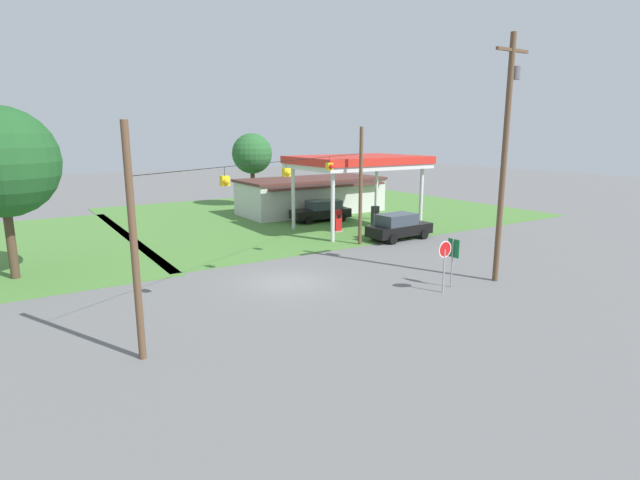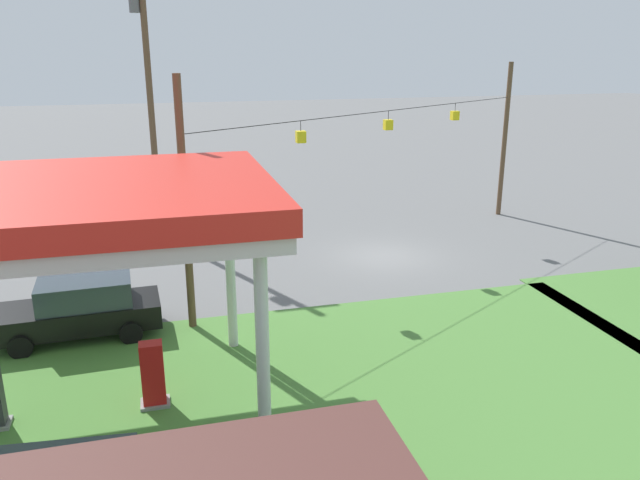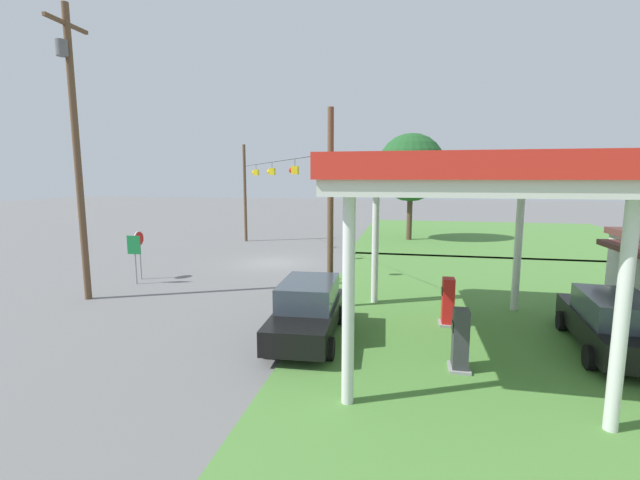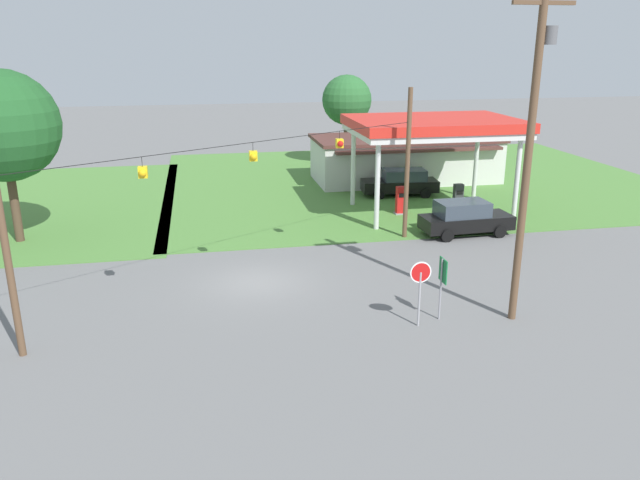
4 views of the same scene
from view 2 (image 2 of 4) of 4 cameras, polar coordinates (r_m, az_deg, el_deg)
The scene contains 8 objects.
ground_plane at distance 26.59m, azimuth 5.86°, elevation -1.48°, with size 160.00×160.00×0.00m, color slate.
gas_station_canopy at distance 14.68m, azimuth -23.45°, elevation 2.69°, with size 9.60×6.85×5.68m.
fuel_pump_near at distance 16.07m, azimuth -15.02°, elevation -11.96°, with size 0.71×0.56×1.71m.
car_at_pumps_front at distance 20.30m, azimuth -21.10°, elevation -5.82°, with size 4.96×2.28×1.85m.
stop_sign_roadside at distance 29.90m, azimuth -7.47°, elevation 4.19°, with size 0.80×0.08×2.50m.
route_sign at distance 29.43m, azimuth -9.29°, elevation 3.69°, with size 0.10×0.70×2.40m.
utility_pole_main at distance 29.02m, azimuth -15.39°, elevation 12.97°, with size 2.20×0.44×11.97m.
signal_span_gantry at distance 25.57m, azimuth 6.14°, elevation 7.48°, with size 16.87×10.24×7.79m.
Camera 2 is at (9.04, 23.51, 8.50)m, focal length 35.00 mm.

